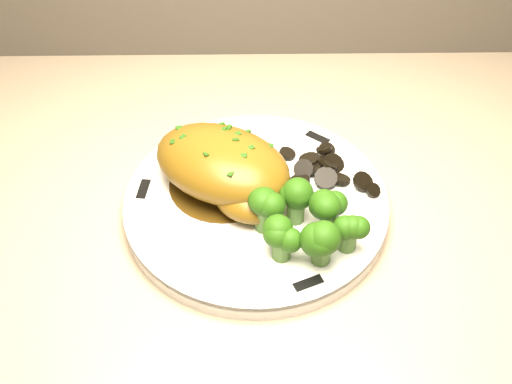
{
  "coord_description": "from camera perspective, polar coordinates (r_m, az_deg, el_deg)",
  "views": [
    {
      "loc": [
        -0.33,
        1.2,
        1.45
      ],
      "look_at": [
        -0.32,
        1.68,
        0.97
      ],
      "focal_mm": 45.0,
      "sensor_mm": 36.0,
      "label": 1
    }
  ],
  "objects": [
    {
      "name": "rim_accent_1",
      "position": [
        0.7,
        -9.98,
        0.24
      ],
      "size": [
        0.01,
        0.03,
        0.0
      ],
      "primitive_type": "cube",
      "rotation": [
        0.0,
        0.0,
        4.59
      ],
      "color": "black",
      "rests_on": "plate"
    },
    {
      "name": "rim_accent_0",
      "position": [
        0.75,
        5.5,
        4.82
      ],
      "size": [
        0.03,
        0.03,
        0.0
      ],
      "primitive_type": "cube",
      "rotation": [
        0.0,
        0.0,
        2.49
      ],
      "color": "black",
      "rests_on": "plate"
    },
    {
      "name": "mushroom_pile",
      "position": [
        0.7,
        6.15,
        1.54
      ],
      "size": [
        0.1,
        0.07,
        0.03
      ],
      "color": "black",
      "rests_on": "plate"
    },
    {
      "name": "plate",
      "position": [
        0.69,
        0.0,
        -1.14
      ],
      "size": [
        0.37,
        0.37,
        0.02
      ],
      "primitive_type": "cylinder",
      "rotation": [
        0.0,
        0.0,
        -0.41
      ],
      "color": "white",
      "rests_on": "counter"
    },
    {
      "name": "broccoli_florets",
      "position": [
        0.62,
        4.54,
        -2.86
      ],
      "size": [
        0.11,
        0.08,
        0.04
      ],
      "rotation": [
        0.0,
        0.0,
        0.16
      ],
      "color": "#4A7230",
      "rests_on": "plate"
    },
    {
      "name": "gravy_pool",
      "position": [
        0.69,
        -2.93,
        0.75
      ],
      "size": [
        0.12,
        0.12,
        0.0
      ],
      "primitive_type": "cylinder",
      "color": "#3E290B",
      "rests_on": "plate"
    },
    {
      "name": "rim_accent_2",
      "position": [
        0.61,
        4.66,
        -8.1
      ],
      "size": [
        0.03,
        0.02,
        0.0
      ],
      "primitive_type": "cube",
      "rotation": [
        0.0,
        0.0,
        6.68
      ],
      "color": "black",
      "rests_on": "plate"
    },
    {
      "name": "chicken_breast",
      "position": [
        0.67,
        -2.77,
        2.15
      ],
      "size": [
        0.18,
        0.17,
        0.06
      ],
      "rotation": [
        0.0,
        0.0,
        -0.52
      ],
      "color": "brown",
      "rests_on": "plate"
    }
  ]
}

